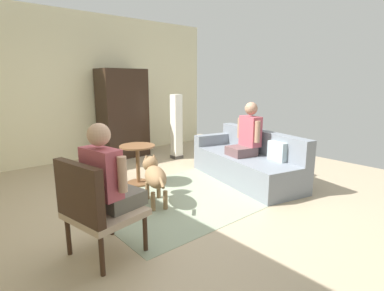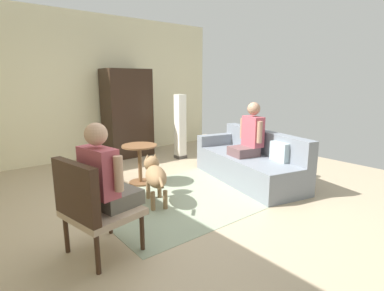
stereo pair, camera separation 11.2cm
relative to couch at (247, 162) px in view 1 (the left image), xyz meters
The scene contains 11 objects.
ground_plane 1.37m from the couch, behind, with size 7.29×7.29×0.00m, color tan.
back_wall 3.58m from the couch, 113.28° to the left, with size 5.91×0.12×2.88m, color beige.
area_rug 1.31m from the couch, behind, with size 2.42×1.90×0.01m, color gray.
couch is the anchor object (origin of this frame).
armchair 2.87m from the couch, 168.52° to the right, with size 0.69×0.71×0.92m.
person_on_couch 0.46m from the couch, 158.71° to the right, with size 0.52×0.51×0.83m.
person_on_armchair 2.74m from the couch, 168.49° to the right, with size 0.52×0.55×0.80m.
round_end_table 1.74m from the couch, 147.09° to the left, with size 0.54×0.54×0.61m.
dog 1.68m from the couch, behind, with size 0.47×0.87×0.58m.
column_lamp 1.87m from the couch, 90.58° to the left, with size 0.20×0.20×1.31m.
armoire_cabinet 2.87m from the couch, 105.49° to the left, with size 0.94×0.56×1.81m, color black.
Camera 1 is at (-2.43, -3.03, 1.58)m, focal length 28.49 mm.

